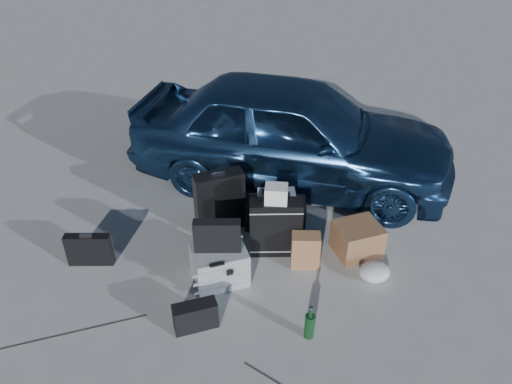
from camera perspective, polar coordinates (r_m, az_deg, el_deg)
ground at (r=4.86m, az=-4.09°, el=-11.89°), size 60.00×60.00×0.00m
car at (r=6.18m, az=4.09°, el=6.86°), size 4.20×2.53×1.34m
pelican_case at (r=4.91m, az=-4.22°, el=-8.20°), size 0.62×0.56×0.37m
laptop_bag at (r=4.69m, az=-4.45°, el=-5.03°), size 0.44×0.11×0.33m
briefcase at (r=5.35m, az=-18.51°, el=-6.27°), size 0.46×0.10×0.35m
suitcase_left at (r=5.47m, az=-4.19°, el=-1.05°), size 0.57×0.37×0.70m
suitcase_right at (r=5.13m, az=2.26°, el=-4.07°), size 0.54×0.20×0.64m
white_carton at (r=4.89m, az=2.33°, el=-0.23°), size 0.24×0.20×0.18m
duffel_bag at (r=5.58m, az=2.21°, el=-2.43°), size 0.68×0.31×0.33m
flat_box_white at (r=5.48m, az=2.40°, el=-0.63°), size 0.43×0.33×0.07m
flat_box_black at (r=5.43m, az=2.28°, el=-0.15°), size 0.31×0.27×0.06m
kraft_bag at (r=5.07m, az=5.67°, el=-6.64°), size 0.29×0.18×0.38m
cardboard_box at (r=5.32m, az=11.50°, el=-5.27°), size 0.55×0.52×0.34m
plastic_bag at (r=5.10m, az=13.39°, el=-8.87°), size 0.36×0.32×0.17m
messenger_bag at (r=4.53m, az=-6.94°, el=-13.89°), size 0.41×0.26×0.27m
green_bottle at (r=4.43m, az=6.15°, el=-14.62°), size 0.10×0.10×0.34m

